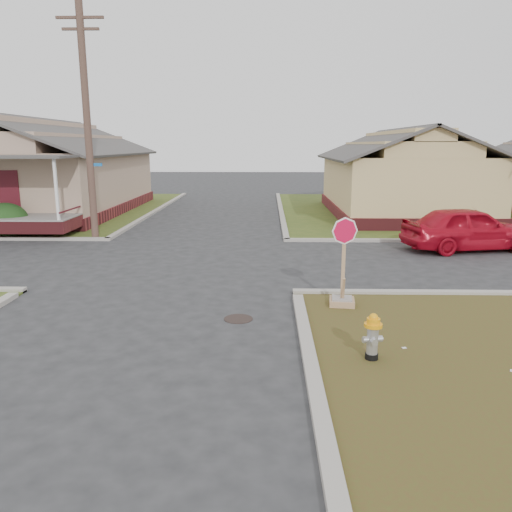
{
  "coord_description": "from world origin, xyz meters",
  "views": [
    {
      "loc": [
        2.84,
        -10.97,
        3.78
      ],
      "look_at": [
        2.56,
        1.0,
        1.1
      ],
      "focal_mm": 35.0,
      "sensor_mm": 36.0,
      "label": 1
    }
  ],
  "objects_px": {
    "utility_pole": "(87,121)",
    "fire_hydrant": "(373,334)",
    "red_sedan": "(468,229)",
    "stop_sign": "(343,286)"
  },
  "relations": [
    {
      "from": "utility_pole",
      "to": "fire_hydrant",
      "type": "distance_m",
      "value": 15.16
    },
    {
      "from": "fire_hydrant",
      "to": "red_sedan",
      "type": "height_order",
      "value": "red_sedan"
    },
    {
      "from": "fire_hydrant",
      "to": "red_sedan",
      "type": "distance_m",
      "value": 11.13
    },
    {
      "from": "fire_hydrant",
      "to": "red_sedan",
      "type": "xyz_separation_m",
      "value": [
        5.43,
        9.72,
        0.29
      ]
    },
    {
      "from": "stop_sign",
      "to": "fire_hydrant",
      "type": "bearing_deg",
      "value": -81.63
    },
    {
      "from": "fire_hydrant",
      "to": "stop_sign",
      "type": "bearing_deg",
      "value": 80.92
    },
    {
      "from": "stop_sign",
      "to": "red_sedan",
      "type": "bearing_deg",
      "value": 57.14
    },
    {
      "from": "utility_pole",
      "to": "red_sedan",
      "type": "relative_size",
      "value": 1.91
    },
    {
      "from": "red_sedan",
      "to": "stop_sign",
      "type": "bearing_deg",
      "value": 129.98
    },
    {
      "from": "utility_pole",
      "to": "fire_hydrant",
      "type": "height_order",
      "value": "utility_pole"
    }
  ]
}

